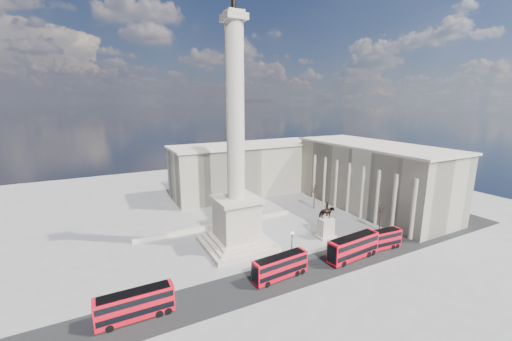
{
  "coord_description": "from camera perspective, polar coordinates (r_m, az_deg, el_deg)",
  "views": [
    {
      "loc": [
        -25.26,
        -52.2,
        30.35
      ],
      "look_at": [
        2.58,
        1.11,
        17.03
      ],
      "focal_mm": 22.0,
      "sensor_mm": 36.0,
      "label": 1
    }
  ],
  "objects": [
    {
      "name": "pedestrian_walking",
      "position": [
        75.32,
        19.66,
        -11.34
      ],
      "size": [
        0.67,
        0.5,
        1.7
      ],
      "primitive_type": "imported",
      "rotation": [
        0.0,
        0.0,
        -0.16
      ],
      "color": "#242621",
      "rests_on": "ground"
    },
    {
      "name": "asphalt_road",
      "position": [
        60.14,
        7.32,
        -17.92
      ],
      "size": [
        120.0,
        9.0,
        0.01
      ],
      "primitive_type": "cube",
      "color": "black",
      "rests_on": "ground"
    },
    {
      "name": "bare_tree_near",
      "position": [
        80.19,
        21.8,
        -6.5
      ],
      "size": [
        1.59,
        1.59,
        6.96
      ],
      "rotation": [
        0.0,
        0.0,
        -0.14
      ],
      "color": "#332319",
      "rests_on": "ground"
    },
    {
      "name": "ground",
      "position": [
        65.45,
        -1.61,
        -15.14
      ],
      "size": [
        180.0,
        180.0,
        0.0
      ],
      "primitive_type": "plane",
      "color": "gray",
      "rests_on": "ground"
    },
    {
      "name": "balustrade_wall",
      "position": [
        78.59,
        -6.81,
        -9.89
      ],
      "size": [
        40.0,
        0.6,
        1.1
      ],
      "primitive_type": "cube",
      "color": "beige",
      "rests_on": "ground"
    },
    {
      "name": "pedestrian_crossing",
      "position": [
        70.43,
        15.01,
        -12.65
      ],
      "size": [
        1.01,
        1.17,
        1.88
      ],
      "primitive_type": "imported",
      "rotation": [
        0.0,
        0.0,
        2.18
      ],
      "color": "#242621",
      "rests_on": "ground"
    },
    {
      "name": "building_east",
      "position": [
        96.16,
        20.38,
        -0.94
      ],
      "size": [
        19.0,
        46.0,
        18.6
      ],
      "color": "beige",
      "rests_on": "ground"
    },
    {
      "name": "red_bus_a",
      "position": [
        51.04,
        -21.03,
        -21.81
      ],
      "size": [
        10.66,
        2.55,
        4.32
      ],
      "rotation": [
        0.0,
        0.0,
        -0.0
      ],
      "color": "red",
      "rests_on": "ground"
    },
    {
      "name": "bare_tree_mid",
      "position": [
        74.8,
        12.85,
        -6.93
      ],
      "size": [
        1.97,
        1.97,
        7.46
      ],
      "rotation": [
        0.0,
        0.0,
        -0.13
      ],
      "color": "#332319",
      "rests_on": "ground"
    },
    {
      "name": "building_northeast",
      "position": [
        105.04,
        -1.4,
        0.38
      ],
      "size": [
        51.0,
        17.0,
        16.6
      ],
      "color": "beige",
      "rests_on": "ground"
    },
    {
      "name": "victorian_lamp",
      "position": [
        59.91,
        6.53,
        -13.55
      ],
      "size": [
        0.6,
        0.6,
        7.02
      ],
      "rotation": [
        0.0,
        0.0,
        -0.08
      ],
      "color": "black",
      "rests_on": "ground"
    },
    {
      "name": "red_bus_c",
      "position": [
        65.87,
        17.3,
        -13.14
      ],
      "size": [
        11.87,
        3.63,
        4.74
      ],
      "rotation": [
        0.0,
        0.0,
        0.08
      ],
      "color": "red",
      "rests_on": "ground"
    },
    {
      "name": "red_bus_b",
      "position": [
        57.23,
        4.49,
        -17.0
      ],
      "size": [
        10.58,
        3.25,
        4.22
      ],
      "rotation": [
        0.0,
        0.0,
        0.08
      ],
      "color": "red",
      "rests_on": "ground"
    },
    {
      "name": "bare_tree_far",
      "position": [
        91.12,
        10.62,
        -3.29
      ],
      "size": [
        1.84,
        1.84,
        7.49
      ],
      "rotation": [
        0.0,
        0.0,
        -0.06
      ],
      "color": "#332319",
      "rests_on": "ground"
    },
    {
      "name": "equestrian_statue",
      "position": [
        73.74,
        12.61,
        -9.65
      ],
      "size": [
        4.07,
        3.05,
        8.45
      ],
      "color": "beige",
      "rests_on": "ground"
    },
    {
      "name": "red_bus_d",
      "position": [
        71.6,
        21.59,
        -11.64
      ],
      "size": [
        10.19,
        3.04,
        4.08
      ],
      "rotation": [
        0.0,
        0.0,
        -0.07
      ],
      "color": "red",
      "rests_on": "ground"
    },
    {
      "name": "pedestrian_standing",
      "position": [
        76.98,
        19.77,
        -10.73
      ],
      "size": [
        1.05,
        0.89,
        1.92
      ],
      "primitive_type": "imported",
      "rotation": [
        0.0,
        0.0,
        3.33
      ],
      "color": "#242621",
      "rests_on": "ground"
    },
    {
      "name": "nelsons_column",
      "position": [
        64.91,
        -3.61,
        -3.11
      ],
      "size": [
        14.0,
        14.0,
        49.85
      ],
      "color": "#C1B3A1",
      "rests_on": "ground"
    }
  ]
}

